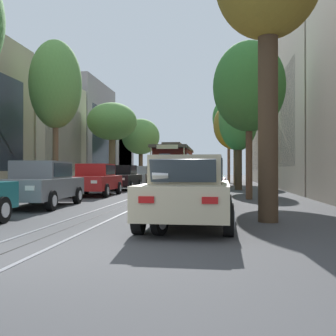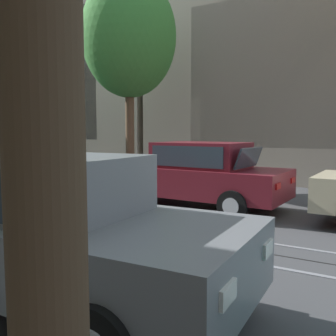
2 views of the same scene
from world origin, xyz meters
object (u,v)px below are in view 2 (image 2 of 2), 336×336
object	(u,v)px
parked_car_grey_second_left	(48,229)
street_tree_kerb_right_second	(129,37)
parked_car_teal_mid_right	(31,164)
pedestrian_on_left_pavement	(3,149)
parked_car_maroon_second_right	(197,175)

from	to	relation	value
parked_car_grey_second_left	street_tree_kerb_right_second	distance (m)	9.57
parked_car_teal_mid_right	street_tree_kerb_right_second	bearing A→B (deg)	-52.59
parked_car_grey_second_left	parked_car_teal_mid_right	xyz separation A→B (m)	(5.51, 6.95, 0.00)
street_tree_kerb_right_second	pedestrian_on_left_pavement	size ratio (longest dim) A/B	4.15
parked_car_maroon_second_right	pedestrian_on_left_pavement	distance (m)	13.67
street_tree_kerb_right_second	pedestrian_on_left_pavement	world-z (taller)	street_tree_kerb_right_second
parked_car_teal_mid_right	pedestrian_on_left_pavement	distance (m)	8.07
parked_car_maroon_second_right	pedestrian_on_left_pavement	bearing A→B (deg)	72.60
street_tree_kerb_right_second	pedestrian_on_left_pavement	xyz separation A→B (m)	(2.06, 9.54, -3.96)
parked_car_maroon_second_right	pedestrian_on_left_pavement	size ratio (longest dim) A/B	2.65
parked_car_grey_second_left	street_tree_kerb_right_second	size ratio (longest dim) A/B	0.64
parked_car_maroon_second_right	parked_car_grey_second_left	bearing A→B (deg)	-170.53
parked_car_maroon_second_right	street_tree_kerb_right_second	xyz separation A→B (m)	(2.02, 3.50, 4.10)
parked_car_teal_mid_right	street_tree_kerb_right_second	size ratio (longest dim) A/B	0.63
parked_car_grey_second_left	parked_car_maroon_second_right	bearing A→B (deg)	9.47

